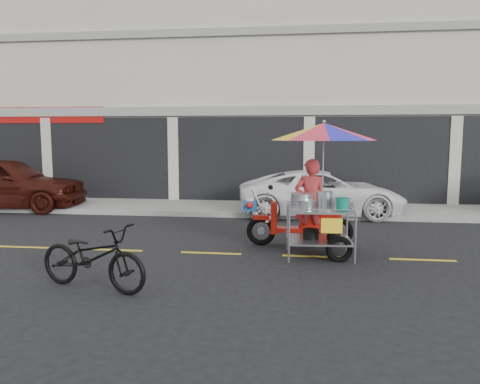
# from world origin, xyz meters

# --- Properties ---
(ground) EXTENTS (90.00, 90.00, 0.00)m
(ground) POSITION_xyz_m (0.00, 0.00, 0.00)
(ground) COLOR black
(sidewalk) EXTENTS (45.00, 3.00, 0.15)m
(sidewalk) POSITION_xyz_m (0.00, 5.50, 0.07)
(sidewalk) COLOR gray
(sidewalk) RESTS_ON ground
(shophouse_block) EXTENTS (36.00, 8.11, 10.40)m
(shophouse_block) POSITION_xyz_m (2.82, 10.59, 4.24)
(shophouse_block) COLOR beige
(shophouse_block) RESTS_ON ground
(centerline) EXTENTS (42.00, 0.10, 0.01)m
(centerline) POSITION_xyz_m (0.00, 0.00, 0.00)
(centerline) COLOR gold
(centerline) RESTS_ON ground
(maroon_sedan) EXTENTS (5.06, 2.44, 1.66)m
(maroon_sedan) POSITION_xyz_m (-9.38, 4.51, 0.83)
(maroon_sedan) COLOR #360F0A
(maroon_sedan) RESTS_ON ground
(white_pickup) EXTENTS (4.90, 2.62, 1.31)m
(white_pickup) POSITION_xyz_m (0.34, 4.70, 0.65)
(white_pickup) COLOR white
(white_pickup) RESTS_ON ground
(near_bicycle) EXTENTS (2.01, 1.17, 1.00)m
(near_bicycle) POSITION_xyz_m (-3.35, -2.34, 0.50)
(near_bicycle) COLOR black
(near_bicycle) RESTS_ON ground
(food_vendor_rig) EXTENTS (2.66, 2.09, 2.60)m
(food_vendor_rig) POSITION_xyz_m (0.04, 0.38, 1.63)
(food_vendor_rig) COLOR black
(food_vendor_rig) RESTS_ON ground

